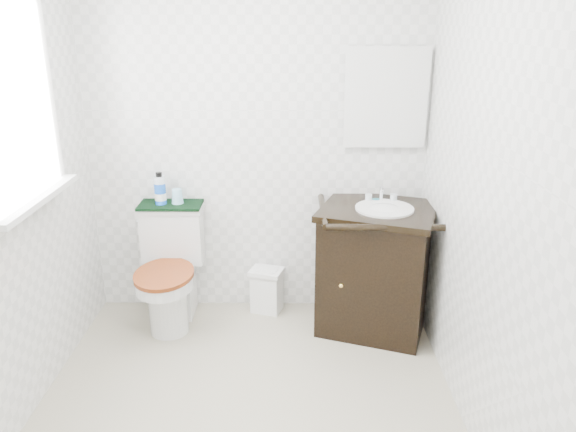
{
  "coord_description": "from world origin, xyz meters",
  "views": [
    {
      "loc": [
        0.24,
        -2.36,
        1.92
      ],
      "look_at": [
        0.21,
        0.75,
        0.82
      ],
      "focal_mm": 35.0,
      "sensor_mm": 36.0,
      "label": 1
    }
  ],
  "objects_px": {
    "trash_bin": "(267,290)",
    "mouthwash_bottle": "(160,190)",
    "cup": "(177,196)",
    "toilet": "(171,274)",
    "vanity": "(376,266)"
  },
  "relations": [
    {
      "from": "toilet",
      "to": "mouthwash_bottle",
      "type": "height_order",
      "value": "mouthwash_bottle"
    },
    {
      "from": "vanity",
      "to": "trash_bin",
      "type": "bearing_deg",
      "value": 164.45
    },
    {
      "from": "vanity",
      "to": "toilet",
      "type": "bearing_deg",
      "value": 177.14
    },
    {
      "from": "trash_bin",
      "to": "cup",
      "type": "height_order",
      "value": "cup"
    },
    {
      "from": "vanity",
      "to": "trash_bin",
      "type": "xyz_separation_m",
      "value": [
        -0.71,
        0.2,
        -0.27
      ]
    },
    {
      "from": "vanity",
      "to": "cup",
      "type": "height_order",
      "value": "vanity"
    },
    {
      "from": "mouthwash_bottle",
      "to": "toilet",
      "type": "bearing_deg",
      "value": -62.94
    },
    {
      "from": "trash_bin",
      "to": "mouthwash_bottle",
      "type": "bearing_deg",
      "value": -178.71
    },
    {
      "from": "cup",
      "to": "vanity",
      "type": "bearing_deg",
      "value": -8.7
    },
    {
      "from": "trash_bin",
      "to": "mouthwash_bottle",
      "type": "height_order",
      "value": "mouthwash_bottle"
    },
    {
      "from": "trash_bin",
      "to": "cup",
      "type": "relative_size",
      "value": 3.23
    },
    {
      "from": "cup",
      "to": "toilet",
      "type": "bearing_deg",
      "value": -109.64
    },
    {
      "from": "vanity",
      "to": "trash_bin",
      "type": "height_order",
      "value": "vanity"
    },
    {
      "from": "trash_bin",
      "to": "mouthwash_bottle",
      "type": "xyz_separation_m",
      "value": [
        -0.68,
        -0.02,
        0.72
      ]
    },
    {
      "from": "toilet",
      "to": "cup",
      "type": "bearing_deg",
      "value": 70.36
    }
  ]
}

